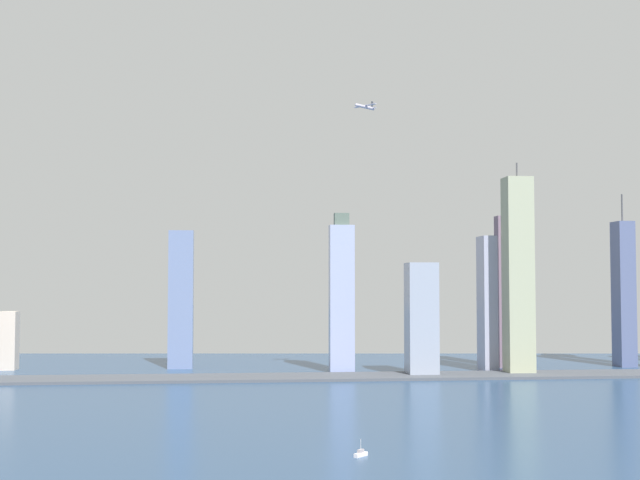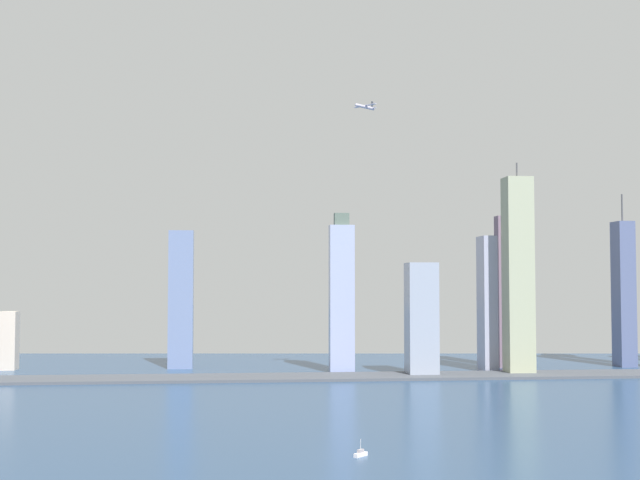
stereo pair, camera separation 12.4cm
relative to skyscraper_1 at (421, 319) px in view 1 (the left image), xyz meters
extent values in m
cube|color=#4A4E56|center=(-53.25, -9.59, -49.17)|extent=(909.02, 55.87, 2.37)
cube|color=#9099AE|center=(0.00, 0.00, 0.00)|extent=(26.36, 26.90, 100.70)
cube|color=slate|center=(100.49, 68.71, 24.03)|extent=(20.08, 14.38, 148.77)
cube|color=slate|center=(219.15, 66.22, 21.67)|extent=(16.33, 22.27, 144.03)
cylinder|color=#4C4C51|center=(219.15, 66.22, 107.45)|extent=(1.60, 1.60, 27.55)
cube|color=#A0A3BD|center=(70.96, 36.13, 13.07)|extent=(12.97, 26.75, 126.85)
cube|color=#9EA485|center=(90.08, 2.93, 39.10)|extent=(24.02, 22.60, 178.90)
cylinder|color=#4C4C51|center=(90.08, 2.93, 135.31)|extent=(1.60, 1.60, 13.52)
cube|color=beige|center=(-380.54, 91.09, -22.55)|extent=(15.34, 17.66, 55.60)
cube|color=#949FCB|center=(-67.17, 37.80, 17.88)|extent=(22.77, 15.05, 136.46)
cube|color=#516056|center=(-67.17, 37.80, 91.78)|extent=(13.66, 9.03, 11.35)
cube|color=#6679A4|center=(-218.39, 87.66, 16.50)|extent=(23.86, 12.73, 133.70)
cube|color=white|center=(-104.72, -344.60, -49.43)|extent=(7.49, 7.55, 1.83)
cube|color=#A1989D|center=(-104.72, -344.60, -47.72)|extent=(3.71, 3.73, 1.59)
cylinder|color=silver|center=(-104.72, -344.60, -44.54)|extent=(0.24, 0.24, 4.77)
cylinder|color=#BAB3C8|center=(-53.92, -23.83, 185.16)|extent=(18.89, 16.66, 2.66)
sphere|color=#BAB3C8|center=(-62.51, -31.15, 185.16)|extent=(2.66, 2.66, 2.66)
cube|color=#BAB3C8|center=(-53.92, -23.83, 186.35)|extent=(17.87, 20.27, 0.50)
cube|color=#BAB3C8|center=(-46.71, -17.69, 185.56)|extent=(7.00, 7.73, 0.40)
cube|color=#2D333D|center=(-46.71, -17.69, 188.98)|extent=(1.83, 1.66, 5.00)
camera|label=1|loc=(-163.02, -748.68, 31.48)|focal=47.79mm
camera|label=2|loc=(-162.89, -748.69, 31.48)|focal=47.79mm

